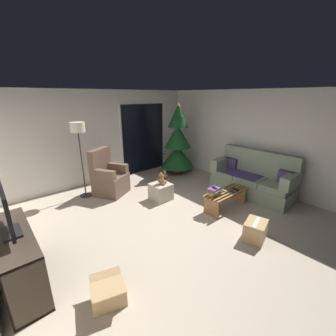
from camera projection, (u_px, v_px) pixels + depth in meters
The scene contains 22 objects.
ground_plane at pixel (176, 222), 4.29m from camera, with size 7.00×7.00×0.00m, color #B2A38E.
wall_back at pixel (102, 137), 6.11m from camera, with size 5.72×0.12×2.50m, color silver.
wall_right at pixel (258, 140), 5.67m from camera, with size 0.12×6.00×2.50m, color silver.
patio_door_frame at pixel (143, 137), 6.93m from camera, with size 1.60×0.02×2.20m, color silver.
patio_door_glass at pixel (144, 139), 6.94m from camera, with size 1.50×0.02×2.10m, color black.
couch at pixel (253, 179), 5.41m from camera, with size 0.83×1.96×1.08m.
coffee_table at pixel (226, 197), 4.76m from camera, with size 1.10×0.40×0.39m.
remote_white at pixel (225, 190), 4.75m from camera, with size 0.04×0.16×0.02m, color silver.
remote_black at pixel (236, 189), 4.81m from camera, with size 0.04×0.16×0.02m, color black.
remote_graphite at pixel (232, 191), 4.72m from camera, with size 0.04×0.16×0.02m, color #333338.
book_stack at pixel (214, 191), 4.53m from camera, with size 0.29×0.24×0.15m.
cell_phone at pixel (214, 188), 4.51m from camera, with size 0.07×0.14×0.01m, color black.
christmas_tree at pixel (178, 143), 6.73m from camera, with size 1.02×1.02×2.17m.
armchair at pixel (109, 178), 5.45m from camera, with size 0.93×0.94×1.13m.
floor_lamp at pixel (78, 135), 4.95m from camera, with size 0.32×0.32×1.78m.
media_shelf at pixel (16, 264), 2.74m from camera, with size 0.40×1.40×0.76m.
television at pixel (6, 210), 2.58m from camera, with size 0.20×0.84×0.61m.
ottoman at pixel (161, 192), 5.19m from camera, with size 0.44×0.44×0.39m, color #B2A893.
teddy_bear_chestnut at pixel (161, 179), 5.09m from camera, with size 0.21×0.22×0.29m.
teddy_bear_honey_by_tree at pixel (165, 175), 6.48m from camera, with size 0.21×0.21×0.29m.
cardboard_box_taped_mid_floor at pixel (255, 230), 3.75m from camera, with size 0.49×0.43×0.33m.
cardboard_box_open_near_shelf at pixel (108, 294), 2.58m from camera, with size 0.48×0.52×0.31m.
Camera 1 is at (-2.55, -2.75, 2.35)m, focal length 23.62 mm.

